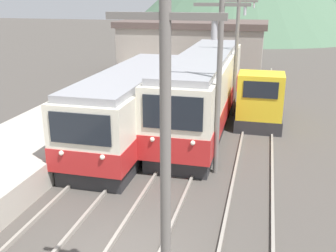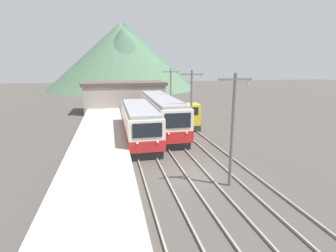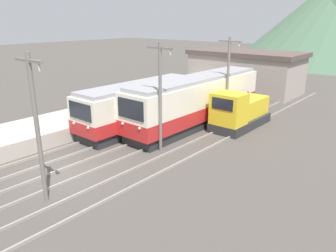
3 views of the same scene
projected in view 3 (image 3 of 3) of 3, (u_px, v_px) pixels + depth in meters
The scene contains 12 objects.
ground_plane at pixel (64, 175), 17.74m from camera, with size 200.00×200.00×0.00m, color #47423D.
platform_left at pixel (9, 140), 21.42m from camera, with size 4.50×54.00×1.01m, color #ADA599.
track_left at pixel (39, 161), 19.31m from camera, with size 1.54×60.00×0.14m.
track_center at pixel (66, 175), 17.59m from camera, with size 1.54×60.00×0.14m.
track_right at pixel (101, 193), 15.75m from camera, with size 1.54×60.00×0.14m.
commuter_train_left at pixel (141, 107), 25.03m from camera, with size 2.84×10.99×3.48m.
commuter_train_center at pixel (197, 102), 25.83m from camera, with size 2.84×14.52×3.84m.
shunting_locomotive at pixel (239, 112), 25.14m from camera, with size 2.40×5.84×3.00m.
catenary_mast_near at pixel (37, 124), 14.08m from camera, with size 2.00×0.20×6.78m.
catenary_mast_mid at pixel (160, 94), 19.89m from camera, with size 2.00×0.20×6.78m.
catenary_mast_far at pixel (228, 77), 25.69m from camera, with size 2.00×0.20×6.78m.
station_building at pixel (245, 71), 37.70m from camera, with size 12.60×6.30×4.62m.
Camera 3 is at (14.69, -8.58, 8.01)m, focal length 35.00 mm.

